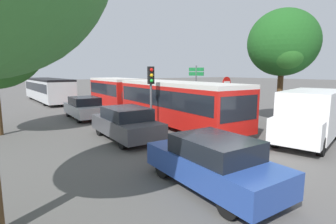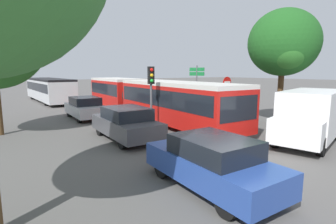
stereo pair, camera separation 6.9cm
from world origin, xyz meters
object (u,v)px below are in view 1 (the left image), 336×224
object	(u,v)px
queued_car_graphite	(126,123)
tree_right_near	(283,44)
white_van	(310,115)
articulated_bus	(146,95)
city_bus_rear	(48,88)
queued_car_silver	(84,108)
direction_sign_post	(196,79)
queued_car_blue	(213,162)
no_entry_sign	(226,92)
traffic_light	(151,84)

from	to	relation	value
queued_car_graphite	tree_right_near	distance (m)	9.96
white_van	queued_car_graphite	bearing A→B (deg)	-53.32
articulated_bus	city_bus_rear	size ratio (longest dim) A/B	1.53
articulated_bus	queued_car_silver	xyz separation A→B (m)	(-3.88, 1.54, -0.74)
direction_sign_post	queued_car_silver	bearing A→B (deg)	-25.36
queued_car_blue	no_entry_sign	world-z (taller)	no_entry_sign
queued_car_silver	traffic_light	distance (m)	6.28
queued_car_blue	queued_car_graphite	xyz separation A→B (m)	(0.26, 6.07, 0.04)
queued_car_graphite	traffic_light	distance (m)	2.68
queued_car_silver	traffic_light	xyz separation A→B (m)	(1.85, -5.74, 1.76)
city_bus_rear	traffic_light	world-z (taller)	traffic_light
queued_car_silver	white_van	distance (m)	13.36
articulated_bus	queued_car_graphite	size ratio (longest dim) A/B	3.95
articulated_bus	tree_right_near	world-z (taller)	tree_right_near
articulated_bus	city_bus_rear	bearing A→B (deg)	-162.32
white_van	tree_right_near	size ratio (longest dim) A/B	0.80
queued_car_graphite	direction_sign_post	world-z (taller)	direction_sign_post
articulated_bus	traffic_light	bearing A→B (deg)	-24.67
white_van	no_entry_sign	distance (m)	5.78
articulated_bus	city_bus_rear	distance (m)	14.26
white_van	articulated_bus	bearing A→B (deg)	-91.02
city_bus_rear	queued_car_blue	xyz separation A→B (m)	(-0.05, -24.79, -0.67)
queued_car_silver	no_entry_sign	bearing A→B (deg)	-128.63
queued_car_graphite	queued_car_silver	bearing A→B (deg)	0.32
queued_car_graphite	queued_car_silver	size ratio (longest dim) A/B	1.04
articulated_bus	traffic_light	distance (m)	4.77
queued_car_blue	traffic_light	xyz separation A→B (m)	(2.11, 6.93, 1.77)
queued_car_silver	queued_car_graphite	bearing A→B (deg)	-179.68
city_bus_rear	no_entry_sign	world-z (taller)	no_entry_sign
white_van	queued_car_blue	bearing A→B (deg)	-7.31
white_van	direction_sign_post	distance (m)	10.07
city_bus_rear	traffic_light	xyz separation A→B (m)	(2.07, -17.86, 1.10)
city_bus_rear	direction_sign_post	bearing A→B (deg)	-151.49
queued_car_blue	articulated_bus	bearing A→B (deg)	-20.03
articulated_bus	white_van	world-z (taller)	articulated_bus
articulated_bus	tree_right_near	bearing A→B (deg)	36.89
queued_car_silver	tree_right_near	size ratio (longest dim) A/B	0.63
queued_car_blue	white_van	size ratio (longest dim) A/B	0.77
queued_car_blue	direction_sign_post	bearing A→B (deg)	-37.55
queued_car_graphite	articulated_bus	bearing A→B (deg)	-37.15
traffic_light	direction_sign_post	size ratio (longest dim) A/B	0.94
articulated_bus	traffic_light	world-z (taller)	traffic_light
queued_car_blue	queued_car_silver	size ratio (longest dim) A/B	0.98
queued_car_silver	no_entry_sign	size ratio (longest dim) A/B	1.49
no_entry_sign	city_bus_rear	bearing A→B (deg)	-157.41
direction_sign_post	tree_right_near	distance (m)	7.16
queued_car_graphite	direction_sign_post	xyz separation A→B (m)	(8.24, 4.85, 1.79)
articulated_bus	white_van	size ratio (longest dim) A/B	3.23
queued_car_silver	traffic_light	bearing A→B (deg)	-161.75
queued_car_blue	queued_car_silver	distance (m)	12.67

